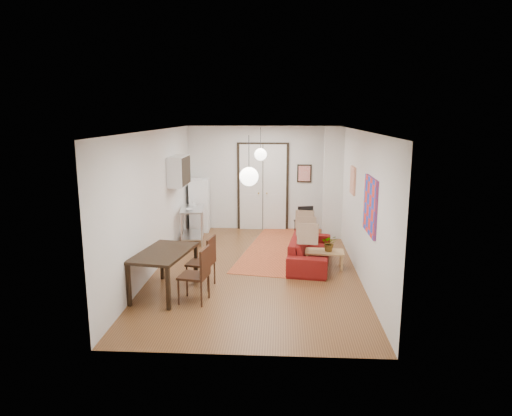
# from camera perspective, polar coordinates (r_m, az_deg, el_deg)

# --- Properties ---
(floor) EXTENTS (7.00, 7.00, 0.00)m
(floor) POSITION_cam_1_polar(r_m,az_deg,el_deg) (9.73, 0.00, -7.67)
(floor) COLOR brown
(floor) RESTS_ON ground
(ceiling) EXTENTS (4.20, 7.00, 0.02)m
(ceiling) POSITION_cam_1_polar(r_m,az_deg,el_deg) (9.18, 0.00, 9.67)
(ceiling) COLOR white
(ceiling) RESTS_ON wall_back
(wall_back) EXTENTS (4.20, 0.02, 2.90)m
(wall_back) POSITION_cam_1_polar(r_m,az_deg,el_deg) (12.80, 0.88, 3.73)
(wall_back) COLOR silver
(wall_back) RESTS_ON floor
(wall_front) EXTENTS (4.20, 0.02, 2.90)m
(wall_front) POSITION_cam_1_polar(r_m,az_deg,el_deg) (5.96, -1.88, -5.67)
(wall_front) COLOR silver
(wall_front) RESTS_ON floor
(wall_left) EXTENTS (0.02, 7.00, 2.90)m
(wall_left) POSITION_cam_1_polar(r_m,az_deg,el_deg) (9.69, -12.50, 0.86)
(wall_left) COLOR silver
(wall_left) RESTS_ON floor
(wall_right) EXTENTS (0.02, 7.00, 2.90)m
(wall_right) POSITION_cam_1_polar(r_m,az_deg,el_deg) (9.47, 12.80, 0.59)
(wall_right) COLOR silver
(wall_right) RESTS_ON floor
(double_doors) EXTENTS (1.44, 0.06, 2.50)m
(double_doors) POSITION_cam_1_polar(r_m,az_deg,el_deg) (12.79, 0.86, 2.59)
(double_doors) COLOR silver
(double_doors) RESTS_ON wall_back
(stub_partition) EXTENTS (0.50, 0.10, 2.90)m
(stub_partition) POSITION_cam_1_polar(r_m,az_deg,el_deg) (11.92, 9.62, 2.97)
(stub_partition) COLOR silver
(stub_partition) RESTS_ON floor
(wall_cabinet) EXTENTS (0.35, 1.00, 0.70)m
(wall_cabinet) POSITION_cam_1_polar(r_m,az_deg,el_deg) (11.02, -9.61, 4.63)
(wall_cabinet) COLOR white
(wall_cabinet) RESTS_ON wall_left
(painting_popart) EXTENTS (0.05, 1.00, 1.00)m
(painting_popart) POSITION_cam_1_polar(r_m,az_deg,el_deg) (8.22, 14.10, 0.28)
(painting_popart) COLOR red
(painting_popart) RESTS_ON wall_right
(painting_abstract) EXTENTS (0.05, 0.50, 0.60)m
(painting_abstract) POSITION_cam_1_polar(r_m,az_deg,el_deg) (10.18, 12.02, 3.40)
(painting_abstract) COLOR #F0E6C8
(painting_abstract) RESTS_ON wall_right
(poster_back) EXTENTS (0.40, 0.03, 0.50)m
(poster_back) POSITION_cam_1_polar(r_m,az_deg,el_deg) (12.75, 6.06, 4.32)
(poster_back) COLOR red
(poster_back) RESTS_ON wall_back
(print_left) EXTENTS (0.03, 0.44, 0.54)m
(print_left) POSITION_cam_1_polar(r_m,az_deg,el_deg) (11.53, -9.81, 5.18)
(print_left) COLOR #8F593B
(print_left) RESTS_ON wall_left
(pendant_back) EXTENTS (0.30, 0.30, 0.80)m
(pendant_back) POSITION_cam_1_polar(r_m,az_deg,el_deg) (11.22, 0.57, 6.72)
(pendant_back) COLOR white
(pendant_back) RESTS_ON ceiling
(pendant_front) EXTENTS (0.30, 0.30, 0.80)m
(pendant_front) POSITION_cam_1_polar(r_m,az_deg,el_deg) (7.25, -0.88, 3.96)
(pendant_front) COLOR white
(pendant_front) RESTS_ON ceiling
(kilim_rug) EXTENTS (2.27, 4.42, 0.01)m
(kilim_rug) POSITION_cam_1_polar(r_m,az_deg,el_deg) (11.27, 3.24, -4.93)
(kilim_rug) COLOR #C55A31
(kilim_rug) RESTS_ON floor
(sofa) EXTENTS (2.18, 1.08, 0.61)m
(sofa) POSITION_cam_1_polar(r_m,az_deg,el_deg) (10.05, 6.79, -5.29)
(sofa) COLOR maroon
(sofa) RESTS_ON floor
(coffee_table) EXTENTS (0.85, 0.51, 0.36)m
(coffee_table) POSITION_cam_1_polar(r_m,az_deg,el_deg) (9.87, 8.54, -5.60)
(coffee_table) COLOR tan
(coffee_table) RESTS_ON floor
(potted_plant) EXTENTS (0.34, 0.30, 0.35)m
(potted_plant) POSITION_cam_1_polar(r_m,az_deg,el_deg) (9.81, 9.17, -4.34)
(potted_plant) COLOR #2E5B29
(potted_plant) RESTS_ON coffee_table
(kitchen_counter) EXTENTS (0.72, 1.20, 0.87)m
(kitchen_counter) POSITION_cam_1_polar(r_m,az_deg,el_deg) (11.79, -7.95, -1.52)
(kitchen_counter) COLOR silver
(kitchen_counter) RESTS_ON floor
(bowl) EXTENTS (0.26, 0.26, 0.05)m
(bowl) POSITION_cam_1_polar(r_m,az_deg,el_deg) (11.43, -8.29, -0.20)
(bowl) COLOR silver
(bowl) RESTS_ON kitchen_counter
(soap_bottle) EXTENTS (0.10, 0.10, 0.18)m
(soap_bottle) POSITION_cam_1_polar(r_m,az_deg,el_deg) (11.94, -7.78, 0.65)
(soap_bottle) COLOR teal
(soap_bottle) RESTS_ON kitchen_counter
(fridge) EXTENTS (0.55, 0.55, 1.47)m
(fridge) POSITION_cam_1_polar(r_m,az_deg,el_deg) (12.76, -7.07, 0.36)
(fridge) COLOR white
(fridge) RESTS_ON floor
(dining_table) EXTENTS (1.05, 1.56, 0.80)m
(dining_table) POSITION_cam_1_polar(r_m,az_deg,el_deg) (8.43, -11.43, -5.92)
(dining_table) COLOR black
(dining_table) RESTS_ON floor
(dining_chair_near) EXTENTS (0.54, 0.70, 0.99)m
(dining_chair_near) POSITION_cam_1_polar(r_m,az_deg,el_deg) (8.77, -6.84, -6.02)
(dining_chair_near) COLOR #351B10
(dining_chair_near) RESTS_ON floor
(dining_chair_far) EXTENTS (0.54, 0.70, 0.99)m
(dining_chair_far) POSITION_cam_1_polar(r_m,az_deg,el_deg) (8.12, -7.69, -7.51)
(dining_chair_far) COLOR #351B10
(dining_chair_far) RESTS_ON floor
(black_side_chair) EXTENTS (0.49, 0.50, 0.89)m
(black_side_chair) POSITION_cam_1_polar(r_m,az_deg,el_deg) (12.14, 5.91, -1.25)
(black_side_chair) COLOR black
(black_side_chair) RESTS_ON floor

